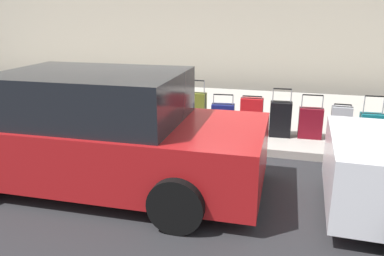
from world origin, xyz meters
name	(u,v)px	position (x,y,z in m)	size (l,w,h in m)	color
ground_plane	(172,148)	(0.00, 0.00, 0.00)	(40.00, 40.00, 0.00)	#28282B
sidewalk_curb	(205,111)	(0.00, -2.50, 0.07)	(18.00, 5.00, 0.14)	#ADA89E
suitcase_teal_1	(370,128)	(-3.36, -0.81, 0.41)	(0.38, 0.24, 0.85)	#0F606B
suitcase_silver_2	(341,124)	(-2.87, -0.83, 0.45)	(0.35, 0.23, 0.67)	#9EA0A8
suitcase_maroon_3	(310,123)	(-2.36, -0.82, 0.42)	(0.42, 0.23, 0.81)	maroon
suitcase_black_4	(280,119)	(-1.83, -0.79, 0.46)	(0.39, 0.28, 0.90)	black
suitcase_red_5	(251,117)	(-1.30, -0.74, 0.48)	(0.41, 0.22, 0.75)	red
suitcase_navy_6	(223,118)	(-0.75, -0.81, 0.41)	(0.44, 0.27, 0.73)	navy
suitcase_olive_7	(196,111)	(-0.23, -0.84, 0.50)	(0.37, 0.21, 0.97)	#59601E
suitcase_teal_8	(167,110)	(0.33, -0.74, 0.49)	(0.49, 0.19, 1.00)	#0F606B
suitcase_silver_9	(141,109)	(0.91, -0.80, 0.46)	(0.43, 0.30, 0.70)	#9EA0A8
suitcase_maroon_10	(117,106)	(1.44, -0.80, 0.50)	(0.41, 0.24, 0.78)	maroon
suitcase_black_11	(90,106)	(2.02, -0.72, 0.49)	(0.51, 0.24, 0.96)	black
fire_hydrant	(56,99)	(2.83, -0.77, 0.56)	(0.39, 0.21, 0.80)	red
bollard_post	(27,98)	(3.44, -0.62, 0.60)	(0.12, 0.12, 0.91)	brown
parked_car_red_1	(96,133)	(0.54, 1.66, 0.75)	(4.59, 2.13, 1.59)	#AD1619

